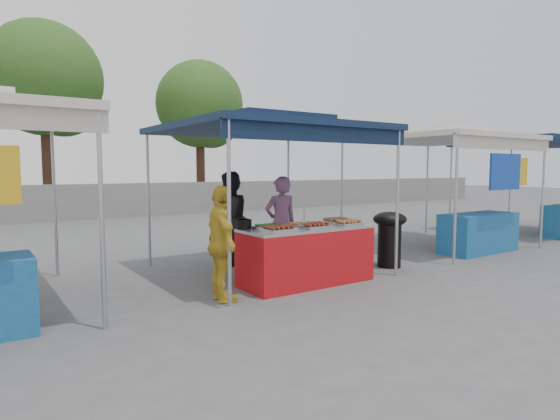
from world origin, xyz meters
TOP-DOWN VIEW (x-y plane):
  - ground_plane at (0.00, 0.00)m, footprint 80.00×80.00m
  - back_wall at (0.00, 11.00)m, footprint 40.00×0.25m
  - main_canopy at (0.00, 0.97)m, footprint 3.20×3.20m
  - neighbor_stall_right at (4.50, 0.57)m, footprint 3.20×3.20m
  - neighbor_stall_far at (8.50, 0.57)m, footprint 3.20×3.20m
  - tree_1 at (-1.51, 13.01)m, footprint 4.00×4.00m
  - tree_2 at (4.30, 12.73)m, footprint 3.64×3.60m
  - vendor_table at (0.00, -0.10)m, footprint 2.00×0.80m
  - food_tray_fl at (-0.64, -0.34)m, footprint 0.42×0.30m
  - food_tray_fm at (-0.03, -0.34)m, footprint 0.42×0.30m
  - food_tray_fr at (0.61, -0.33)m, footprint 0.42×0.30m
  - food_tray_bl at (-0.61, -0.05)m, footprint 0.42×0.30m
  - food_tray_bm at (-0.04, -0.03)m, footprint 0.42×0.30m
  - food_tray_br at (0.65, -0.00)m, footprint 0.42×0.30m
  - cooking_pot at (-0.87, 0.25)m, footprint 0.23×0.23m
  - skewer_cup at (-0.17, -0.26)m, footprint 0.08×0.08m
  - wok_burner at (1.92, 0.03)m, footprint 0.58×0.58m
  - crate_left at (-0.37, 0.66)m, footprint 0.48×0.34m
  - crate_right at (0.26, 0.59)m, footprint 0.48×0.33m
  - crate_stacked at (0.26, 0.59)m, footprint 0.44×0.31m
  - vendor_woman at (0.21, 0.89)m, footprint 0.62×0.44m
  - helper_man at (-0.31, 1.74)m, footprint 1.00×0.91m
  - customer_person at (-1.48, -0.25)m, footprint 0.51×0.93m

SIDE VIEW (x-z plane):
  - ground_plane at x=0.00m, z-range 0.00..0.00m
  - crate_right at x=0.26m, z-range 0.00..0.29m
  - crate_left at x=-0.37m, z-range 0.00..0.29m
  - crate_stacked at x=0.26m, z-range 0.29..0.55m
  - vendor_table at x=0.00m, z-range 0.00..0.85m
  - wok_burner at x=1.92m, z-range 0.09..1.06m
  - back_wall at x=0.00m, z-range 0.00..1.20m
  - customer_person at x=-1.48m, z-range 0.00..1.50m
  - vendor_woman at x=0.21m, z-range 0.00..1.58m
  - helper_man at x=-0.31m, z-range 0.00..1.66m
  - food_tray_fl at x=-0.64m, z-range 0.85..0.92m
  - food_tray_fm at x=-0.03m, z-range 0.85..0.92m
  - food_tray_fr at x=0.61m, z-range 0.85..0.92m
  - food_tray_bl at x=-0.61m, z-range 0.85..0.92m
  - food_tray_bm at x=-0.04m, z-range 0.85..0.92m
  - food_tray_br at x=0.65m, z-range 0.85..0.92m
  - skewer_cup at x=-0.17m, z-range 0.85..0.95m
  - cooking_pot at x=-0.87m, z-range 0.85..0.98m
  - neighbor_stall_right at x=4.50m, z-range 0.32..2.89m
  - neighbor_stall_far at x=8.50m, z-range 0.32..2.89m
  - main_canopy at x=0.00m, z-range 1.08..3.65m
  - tree_2 at x=4.30m, z-range 1.14..7.32m
  - tree_1 at x=-1.51m, z-range 1.27..8.13m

